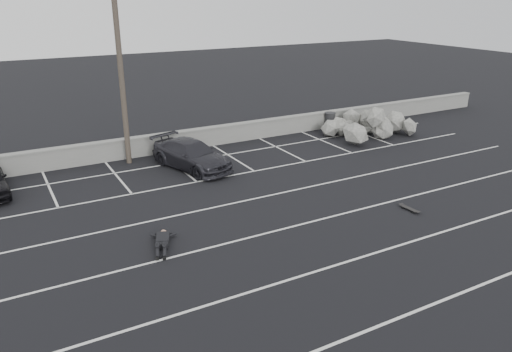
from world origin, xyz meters
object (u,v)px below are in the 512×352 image
person (163,236)px  utility_pole (120,63)px  skateboard (409,209)px  car_right (192,155)px  trash_bin (330,121)px  riprap_pile (366,126)px

person → utility_pole: bearing=103.8°
utility_pole → person: utility_pole is taller
person → skateboard: 9.69m
skateboard → car_right: bearing=119.7°
car_right → trash_bin: size_ratio=4.43×
trash_bin → car_right: bearing=-165.4°
car_right → riprap_pile: riprap_pile is taller
riprap_pile → person: (-15.30, -7.27, -0.31)m
utility_pole → person: 10.32m
riprap_pile → trash_bin: bearing=115.9°
riprap_pile → utility_pole: bearing=172.6°
car_right → person: (-3.83, -6.77, -0.44)m
utility_pole → trash_bin: bearing=1.8°
utility_pole → person: (-1.34, -9.07, -4.75)m
trash_bin → riprap_pile: (1.07, -2.20, 0.01)m
person → car_right: bearing=82.8°
utility_pole → trash_bin: 13.64m
trash_bin → riprap_pile: bearing=-64.1°
utility_pole → riprap_pile: utility_pole is taller
trash_bin → person: size_ratio=0.42×
trash_bin → person: bearing=-146.4°
utility_pole → trash_bin: size_ratio=9.27×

